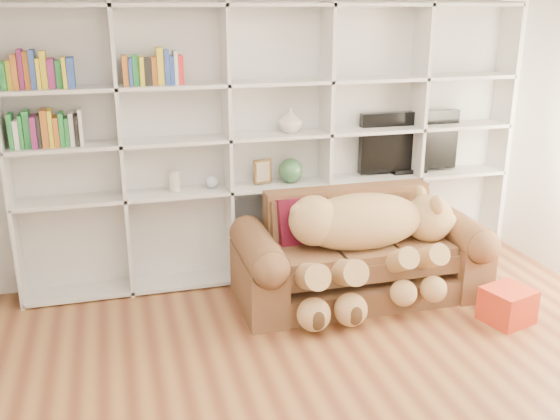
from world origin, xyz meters
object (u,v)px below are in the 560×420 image
object	(u,v)px
teddy_bear	(366,235)
tv	(409,143)
gift_box	(507,305)
sofa	(359,258)

from	to	relation	value
teddy_bear	tv	distance (m)	1.24
gift_box	teddy_bear	bearing A→B (deg)	148.57
teddy_bear	tv	size ratio (longest dim) A/B	1.61
teddy_bear	gift_box	bearing A→B (deg)	-29.55
sofa	teddy_bear	xyz separation A→B (m)	(-0.02, -0.17, 0.28)
gift_box	tv	size ratio (longest dim) A/B	0.35
sofa	teddy_bear	world-z (taller)	teddy_bear
gift_box	tv	distance (m)	1.75
sofa	tv	distance (m)	1.28
sofa	gift_box	distance (m)	1.23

